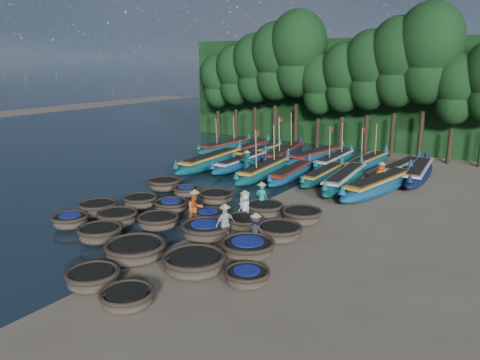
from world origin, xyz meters
The scene contains 58 objects.
ground centered at (0.00, 0.00, 0.00)m, with size 120.00×120.00×0.00m, color #7A6D59.
foliage_wall centered at (0.00, 23.50, 5.00)m, with size 40.00×3.00×10.00m, color black.
coracle_3 centered at (0.35, -9.95, 0.44)m, with size 2.00×2.00×0.76m.
coracle_4 centered at (2.38, -10.17, 0.37)m, with size 2.29×2.29×0.64m.
coracle_5 centered at (-5.73, -6.37, 0.40)m, with size 1.82×1.82×0.70m.
coracle_6 centered at (-3.05, -6.75, 0.43)m, with size 2.32×2.32×0.76m.
coracle_7 centered at (-0.16, -7.34, 0.48)m, with size 3.06×3.06×0.84m.
coracle_8 centered at (2.66, -6.94, 0.48)m, with size 2.72×2.72×0.84m.
coracle_9 centered at (4.89, -6.59, 0.37)m, with size 1.76×1.76×0.64m.
coracle_10 centered at (-6.12, -4.33, 0.44)m, with size 2.06×2.06×0.76m.
coracle_11 centered at (-4.03, -4.83, 0.44)m, with size 2.34×2.34×0.77m.
coracle_12 centered at (-2.02, -4.01, 0.41)m, with size 2.37×2.37×0.72m.
coracle_13 centered at (0.85, -3.85, 0.47)m, with size 2.79×2.79×0.82m.
coracle_14 centered at (3.54, -4.44, 0.44)m, with size 2.52×2.52×0.77m.
coracle_15 centered at (-5.20, -2.09, 0.40)m, with size 2.14×2.14×0.71m.
coracle_16 centered at (-3.22, -1.70, 0.39)m, with size 2.30×2.30×0.67m.
coracle_17 centered at (-0.45, -2.00, 0.39)m, with size 1.81×1.81×0.67m.
coracle_18 centered at (1.62, -1.72, 0.39)m, with size 2.14×2.14×0.69m.
coracle_19 centered at (3.75, -2.08, 0.45)m, with size 2.53×2.53×0.78m.
coracle_20 centered at (-6.42, 1.23, 0.46)m, with size 2.36×2.36×0.80m.
coracle_21 centered at (-4.47, 1.05, 0.37)m, with size 1.95×1.95×0.63m.
coracle_22 centered at (-2.08, 0.90, 0.42)m, with size 2.44×2.44×0.74m.
coracle_23 centered at (1.46, 0.38, 0.46)m, with size 2.47×2.47×0.80m.
coracle_24 centered at (3.62, 0.52, 0.47)m, with size 2.23×2.23×0.81m.
long_boat_2 centered at (-7.71, 7.83, 0.62)m, with size 2.18×9.18×1.62m.
long_boat_3 centered at (-5.67, 8.95, 0.53)m, with size 1.56×7.92×1.39m.
long_boat_4 centered at (-2.83, 7.65, 0.58)m, with size 2.17×8.57×3.65m.
long_boat_5 centered at (-1.01, 8.21, 0.50)m, with size 1.92×7.42×1.31m.
long_boat_6 centered at (1.02, 9.09, 0.49)m, with size 1.44×7.29×1.28m.
long_boat_7 centered at (2.80, 8.43, 0.59)m, with size 2.32×8.72×1.54m.
long_boat_8 centered at (5.18, 8.11, 0.62)m, with size 3.11×9.08×1.62m.
long_boat_9 centered at (-10.70, 13.95, 0.50)m, with size 1.78×7.47×3.18m.
long_boat_10 centered at (-8.28, 14.18, 0.51)m, with size 1.78×7.61×1.34m.
long_boat_11 centered at (-6.73, 13.11, 0.50)m, with size 1.55×7.39×1.30m.
long_boat_12 centered at (-4.34, 13.32, 0.62)m, with size 3.06×9.01×3.88m.
long_boat_13 centered at (-1.93, 14.32, 0.56)m, with size 2.68×8.32×1.48m.
long_boat_14 centered at (-0.10, 13.67, 0.53)m, with size 1.58×7.88×3.35m.
long_boat_15 centered at (2.27, 14.35, 0.53)m, with size 1.94×7.90×3.36m.
long_boat_16 centered at (4.86, 14.12, 0.51)m, with size 2.12×7.50×1.33m.
long_boat_17 centered at (6.37, 12.92, 0.59)m, with size 2.40×8.73×1.54m.
fisherman_0 centered at (1.07, -0.88, 0.89)m, with size 0.95×0.80×1.86m.
fisherman_1 centered at (0.97, 0.94, 0.94)m, with size 0.73×0.65×1.88m.
fisherman_2 centered at (-0.79, -2.62, 0.95)m, with size 1.02×1.10×2.01m.
fisherman_3 centered at (3.23, -3.31, 0.82)m, with size 1.08×0.72×1.75m.
fisherman_4 centered at (1.74, -3.54, 0.94)m, with size 0.75×1.11×1.96m.
fisherman_5 centered at (-4.29, 7.59, 0.92)m, with size 1.70×0.71×1.98m.
fisherman_6 centered at (4.82, 9.48, 0.91)m, with size 0.92×0.68×1.90m.
tree_0 centered at (-16.00, 20.00, 5.97)m, with size 3.68×3.68×8.68m.
tree_1 centered at (-13.70, 20.00, 6.65)m, with size 4.09×4.09×9.65m.
tree_2 centered at (-11.40, 20.00, 7.32)m, with size 4.51×4.51×10.63m.
tree_3 centered at (-9.10, 20.00, 8.00)m, with size 4.92×4.92×11.60m.
tree_4 centered at (-6.80, 20.00, 8.67)m, with size 5.34×5.34×12.58m.
tree_5 centered at (-4.50, 20.00, 5.97)m, with size 3.68×3.68×8.68m.
tree_6 centered at (-2.20, 20.00, 6.65)m, with size 4.09×4.09×9.65m.
tree_7 centered at (0.10, 20.00, 7.32)m, with size 4.51×4.51×10.63m.
tree_8 centered at (2.40, 20.00, 8.00)m, with size 4.92×4.92×11.60m.
tree_9 centered at (4.70, 20.00, 8.67)m, with size 5.34×5.34×12.58m.
tree_10 centered at (7.00, 20.00, 5.97)m, with size 3.68×3.68×8.68m.
Camera 1 is at (13.52, -19.94, 8.25)m, focal length 35.00 mm.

